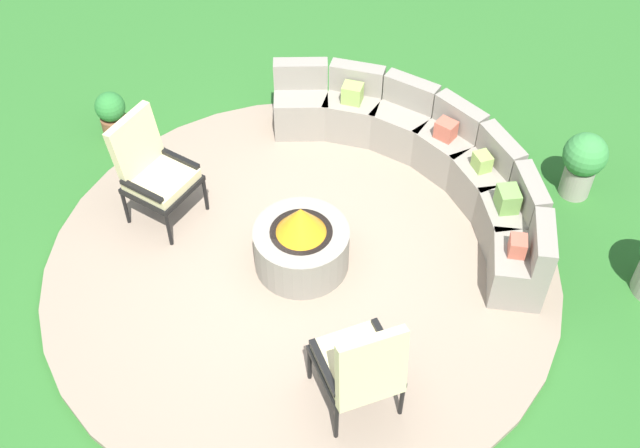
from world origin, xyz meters
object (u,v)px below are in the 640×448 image
potted_plant_2 (112,114)px  fire_pit (301,243)px  potted_plant_0 (583,162)px  curved_stone_bench (428,159)px  lounge_chair_front_right (361,366)px  lounge_chair_front_left (152,169)px

potted_plant_2 → fire_pit: bearing=12.1°
potted_plant_2 → potted_plant_0: bearing=44.0°
fire_pit → curved_stone_bench: curved_stone_bench is taller
curved_stone_bench → lounge_chair_front_right: size_ratio=3.33×
lounge_chair_front_right → lounge_chair_front_left: bearing=109.7°
fire_pit → potted_plant_0: (0.78, 2.72, 0.08)m
lounge_chair_front_left → potted_plant_2: (-1.31, 0.16, -0.32)m
fire_pit → curved_stone_bench: bearing=95.4°
potted_plant_0 → lounge_chair_front_left: bearing=-121.2°
fire_pit → curved_stone_bench: (-0.15, 1.58, 0.03)m
lounge_chair_front_left → potted_plant_2: bearing=-118.9°
curved_stone_bench → lounge_chair_front_right: lounge_chair_front_right is taller
potted_plant_2 → lounge_chair_front_right: bearing=1.5°
lounge_chair_front_left → potted_plant_0: bearing=127.0°
curved_stone_bench → potted_plant_2: bearing=-139.0°
fire_pit → potted_plant_2: (-2.62, -0.56, -0.03)m
fire_pit → potted_plant_0: bearing=74.1°
curved_stone_bench → lounge_chair_front_right: 2.59m
lounge_chair_front_right → potted_plant_0: bearing=25.7°
fire_pit → potted_plant_0: fire_pit is taller
lounge_chair_front_right → potted_plant_0: size_ratio=1.49×
curved_stone_bench → lounge_chair_front_right: bearing=-52.4°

